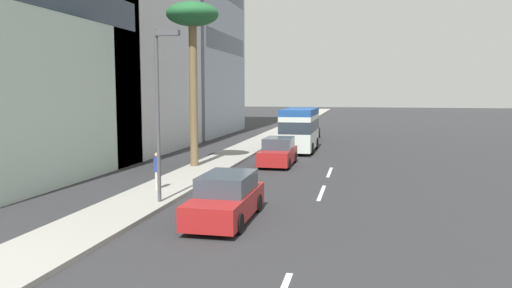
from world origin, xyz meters
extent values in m
plane|color=#2D2D30|center=(31.50, 0.00, 0.00)|extent=(198.00, 198.00, 0.00)
cube|color=#9E9B93|center=(31.50, 6.77, 0.07)|extent=(162.00, 2.60, 0.15)
cube|color=silver|center=(15.78, 0.00, 0.01)|extent=(3.20, 0.16, 0.01)
cube|color=silver|center=(21.25, 0.00, 0.01)|extent=(3.20, 0.16, 0.01)
cube|color=black|center=(39.75, 3.13, 0.55)|extent=(4.43, 1.84, 0.75)
cube|color=#38424C|center=(39.97, 3.13, 1.23)|extent=(2.44, 1.69, 0.61)
cylinder|color=black|center=(38.37, 2.29, 0.32)|extent=(0.64, 0.22, 0.64)
cylinder|color=black|center=(38.37, 3.98, 0.32)|extent=(0.64, 0.22, 0.64)
cylinder|color=black|center=(41.12, 2.29, 0.32)|extent=(0.64, 0.22, 0.64)
cylinder|color=black|center=(41.12, 3.98, 0.32)|extent=(0.64, 0.22, 0.64)
cube|color=#A51E1E|center=(10.56, 2.80, 0.56)|extent=(4.57, 1.73, 0.77)
cube|color=#38424C|center=(10.79, 2.80, 1.26)|extent=(2.51, 1.59, 0.63)
cylinder|color=black|center=(9.14, 2.00, 0.32)|extent=(0.64, 0.22, 0.64)
cylinder|color=black|center=(9.14, 3.60, 0.32)|extent=(0.64, 0.22, 0.64)
cylinder|color=black|center=(11.97, 2.00, 0.32)|extent=(0.64, 0.22, 0.64)
cylinder|color=black|center=(11.97, 3.60, 0.32)|extent=(0.64, 0.22, 0.64)
cube|color=silver|center=(30.10, 2.72, 1.44)|extent=(6.25, 2.17, 2.41)
cube|color=#1E4C93|center=(30.10, 2.72, 2.87)|extent=(6.25, 2.17, 0.46)
cube|color=#28333D|center=(30.10, 2.72, 1.89)|extent=(6.26, 2.17, 0.80)
cylinder|color=black|center=(28.28, 1.69, 0.42)|extent=(0.84, 0.26, 0.84)
cylinder|color=black|center=(28.28, 3.75, 0.42)|extent=(0.84, 0.26, 0.84)
cylinder|color=black|center=(31.91, 1.69, 0.42)|extent=(0.84, 0.26, 0.84)
cylinder|color=black|center=(31.91, 3.75, 0.42)|extent=(0.84, 0.26, 0.84)
cube|color=#A51E1E|center=(23.09, 3.13, 0.58)|extent=(4.23, 1.74, 0.80)
cube|color=#38424C|center=(23.31, 3.13, 1.30)|extent=(2.33, 1.60, 0.65)
cylinder|color=black|center=(21.78, 2.33, 0.32)|extent=(0.64, 0.22, 0.64)
cylinder|color=black|center=(21.78, 3.93, 0.32)|extent=(0.64, 0.22, 0.64)
cylinder|color=black|center=(24.41, 2.33, 0.32)|extent=(0.64, 0.22, 0.64)
cylinder|color=black|center=(24.41, 3.93, 0.32)|extent=(0.64, 0.22, 0.64)
cylinder|color=beige|center=(14.32, 6.93, 0.53)|extent=(0.14, 0.14, 0.77)
cylinder|color=beige|center=(14.48, 6.93, 0.53)|extent=(0.14, 0.14, 0.77)
cube|color=navy|center=(14.40, 6.93, 1.22)|extent=(0.34, 0.26, 0.61)
sphere|color=tan|center=(14.40, 6.93, 1.63)|extent=(0.21, 0.21, 0.21)
cylinder|color=brown|center=(21.00, 7.57, 4.13)|extent=(0.45, 0.45, 7.97)
ellipsoid|color=#236033|center=(21.00, 7.57, 8.55)|extent=(2.87, 2.87, 1.29)
cylinder|color=#4C4C51|center=(12.16, 5.87, 3.39)|extent=(0.14, 0.14, 6.47)
cube|color=#4C4C51|center=(12.16, 5.42, 6.47)|extent=(0.24, 0.90, 0.20)
cube|color=#2D3847|center=(42.63, 11.61, 9.07)|extent=(13.50, 0.08, 1.80)
camera|label=1|loc=(-4.97, -1.58, 4.35)|focal=34.28mm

